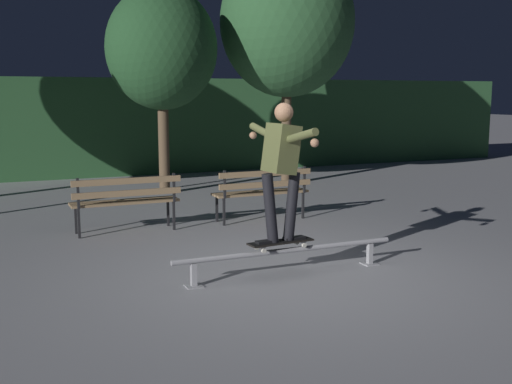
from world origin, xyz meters
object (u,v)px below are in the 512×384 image
(park_bench_left_center, at_px, (263,189))
(tree_far_right, at_px, (287,23))
(skateboard, at_px, (281,242))
(tree_behind_benches, at_px, (162,49))
(park_bench_leftmost, at_px, (126,198))
(grind_rail, at_px, (287,254))
(skateboarder, at_px, (281,160))

(park_bench_left_center, relative_size, tree_far_right, 0.30)
(skateboard, height_order, tree_far_right, tree_far_right)
(skateboard, height_order, tree_behind_benches, tree_behind_benches)
(skateboard, relative_size, park_bench_leftmost, 0.50)
(grind_rail, bearing_deg, tree_far_right, 63.88)
(tree_behind_benches, xyz_separation_m, tree_far_right, (2.91, 0.15, 0.66))
(park_bench_leftmost, height_order, tree_behind_benches, tree_behind_benches)
(grind_rail, relative_size, park_bench_left_center, 1.71)
(skateboarder, relative_size, tree_far_right, 0.30)
(skateboarder, height_order, park_bench_leftmost, skateboarder)
(park_bench_leftmost, distance_m, tree_far_right, 6.51)
(skateboarder, xyz_separation_m, tree_far_right, (3.29, 6.54, 2.29))
(park_bench_left_center, distance_m, tree_behind_benches, 4.29)
(tree_behind_benches, bearing_deg, park_bench_leftmost, -113.74)
(park_bench_leftmost, distance_m, park_bench_left_center, 2.22)
(park_bench_leftmost, relative_size, tree_behind_benches, 0.38)
(grind_rail, bearing_deg, park_bench_left_center, 71.17)
(grind_rail, relative_size, tree_behind_benches, 0.65)
(park_bench_left_center, height_order, tree_behind_benches, tree_behind_benches)
(park_bench_left_center, xyz_separation_m, tree_far_right, (2.21, 3.63, 3.08))
(park_bench_leftmost, xyz_separation_m, park_bench_left_center, (2.22, 0.00, 0.00))
(tree_behind_benches, bearing_deg, skateboard, -93.47)
(skateboard, height_order, skateboarder, skateboarder)
(skateboarder, xyz_separation_m, park_bench_leftmost, (-1.15, 2.91, -0.79))
(park_bench_left_center, bearing_deg, skateboarder, -110.27)
(skateboarder, bearing_deg, tree_behind_benches, 86.56)
(grind_rail, bearing_deg, skateboarder, 179.82)
(grind_rail, relative_size, tree_far_right, 0.52)
(skateboarder, bearing_deg, grind_rail, -0.18)
(tree_behind_benches, bearing_deg, grind_rail, -92.71)
(grind_rail, xyz_separation_m, tree_far_right, (3.21, 6.54, 3.37))
(grind_rail, xyz_separation_m, tree_behind_benches, (0.30, 6.39, 2.71))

